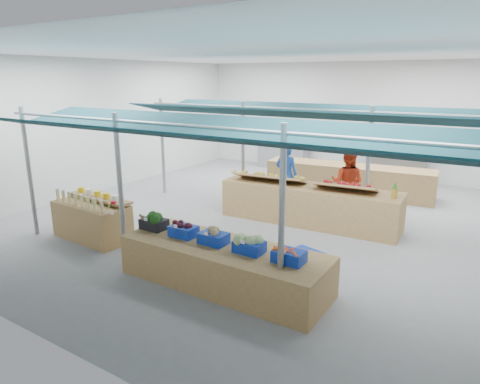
% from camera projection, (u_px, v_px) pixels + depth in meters
% --- Properties ---
extents(floor, '(13.00, 13.00, 0.00)m').
position_uv_depth(floor, '(265.00, 217.00, 11.43)').
color(floor, slate).
rests_on(floor, ground).
extents(hall, '(13.00, 13.00, 13.00)m').
position_uv_depth(hall, '(291.00, 114.00, 11.92)').
color(hall, silver).
rests_on(hall, ground).
extents(pole_grid, '(10.00, 4.60, 3.00)m').
position_uv_depth(pole_grid, '(257.00, 165.00, 9.15)').
color(pole_grid, gray).
rests_on(pole_grid, floor).
extents(awnings, '(9.50, 7.08, 0.30)m').
position_uv_depth(awnings, '(257.00, 119.00, 8.90)').
color(awnings, '#0A282D').
rests_on(awnings, pole_grid).
extents(back_shelving_left, '(2.00, 0.50, 2.00)m').
position_uv_depth(back_shelving_left, '(283.00, 144.00, 17.36)').
color(back_shelving_left, '#B23F33').
rests_on(back_shelving_left, floor).
extents(back_shelving_right, '(2.00, 0.50, 2.00)m').
position_uv_depth(back_shelving_right, '(398.00, 154.00, 15.04)').
color(back_shelving_right, '#B23F33').
rests_on(back_shelving_right, floor).
extents(bottle_shelf, '(1.95, 1.25, 1.13)m').
position_uv_depth(bottle_shelf, '(93.00, 219.00, 9.86)').
color(bottle_shelf, brown).
rests_on(bottle_shelf, floor).
extents(veg_counter, '(3.84, 1.28, 0.75)m').
position_uv_depth(veg_counter, '(224.00, 265.00, 7.65)').
color(veg_counter, brown).
rests_on(veg_counter, floor).
extents(fruit_counter, '(4.58, 1.32, 0.97)m').
position_uv_depth(fruit_counter, '(309.00, 205.00, 10.90)').
color(fruit_counter, brown).
rests_on(fruit_counter, floor).
extents(far_counter, '(5.29, 1.53, 0.94)m').
position_uv_depth(far_counter, '(348.00, 179.00, 13.67)').
color(far_counter, brown).
rests_on(far_counter, floor).
extents(crate_stack, '(0.64, 0.53, 0.67)m').
position_uv_depth(crate_stack, '(306.00, 269.00, 7.58)').
color(crate_stack, '#0E2EA0').
rests_on(crate_stack, floor).
extents(vendor_left, '(0.68, 0.47, 1.81)m').
position_uv_depth(vendor_left, '(286.00, 175.00, 12.31)').
color(vendor_left, '#1946A7').
rests_on(vendor_left, floor).
extents(vendor_right, '(0.92, 0.73, 1.81)m').
position_uv_depth(vendor_right, '(347.00, 183.00, 11.38)').
color(vendor_right, '#B32F16').
rests_on(vendor_right, floor).
extents(crate_broccoli, '(0.50, 0.40, 0.35)m').
position_uv_depth(crate_broccoli, '(154.00, 221.00, 8.36)').
color(crate_broccoli, black).
rests_on(crate_broccoli, veg_counter).
extents(crate_beets, '(0.50, 0.40, 0.29)m').
position_uv_depth(crate_beets, '(183.00, 229.00, 7.98)').
color(crate_beets, '#0E2EA0').
rests_on(crate_beets, veg_counter).
extents(crate_celeriac, '(0.50, 0.40, 0.31)m').
position_uv_depth(crate_celeriac, '(214.00, 236.00, 7.62)').
color(crate_celeriac, '#0E2EA0').
rests_on(crate_celeriac, veg_counter).
extents(crate_cabbage, '(0.50, 0.40, 0.35)m').
position_uv_depth(crate_cabbage, '(249.00, 244.00, 7.23)').
color(crate_cabbage, '#0E2EA0').
rests_on(crate_cabbage, veg_counter).
extents(crate_carrots, '(0.50, 0.40, 0.29)m').
position_uv_depth(crate_carrots, '(289.00, 256.00, 6.86)').
color(crate_carrots, '#0E2EA0').
rests_on(crate_carrots, veg_counter).
extents(sparrow, '(0.12, 0.09, 0.11)m').
position_uv_depth(sparrow, '(142.00, 217.00, 8.32)').
color(sparrow, brown).
rests_on(sparrow, crate_broccoli).
extents(pole_ribbon, '(0.12, 0.12, 0.28)m').
position_uv_depth(pole_ribbon, '(113.00, 203.00, 8.94)').
color(pole_ribbon, red).
rests_on(pole_ribbon, pole_grid).
extents(apple_heap_yellow, '(1.96, 0.90, 0.27)m').
position_uv_depth(apple_heap_yellow, '(269.00, 176.00, 11.15)').
color(apple_heap_yellow, '#997247').
rests_on(apple_heap_yellow, fruit_counter).
extents(apple_heap_red, '(1.57, 0.85, 0.27)m').
position_uv_depth(apple_heap_red, '(345.00, 185.00, 10.20)').
color(apple_heap_red, '#997247').
rests_on(apple_heap_red, fruit_counter).
extents(pineapple, '(0.14, 0.14, 0.39)m').
position_uv_depth(pineapple, '(394.00, 190.00, 9.66)').
color(pineapple, '#8C6019').
rests_on(pineapple, fruit_counter).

